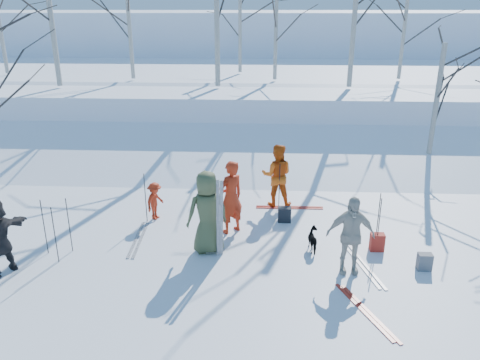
# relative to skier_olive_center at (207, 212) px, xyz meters

# --- Properties ---
(ground) EXTENTS (120.00, 120.00, 0.00)m
(ground) POSITION_rel_skier_olive_center_xyz_m (0.68, -0.20, -0.98)
(ground) COLOR white
(ground) RESTS_ON ground
(snow_ramp) EXTENTS (70.00, 9.49, 4.12)m
(snow_ramp) POSITION_rel_skier_olive_center_xyz_m (0.68, 6.80, -0.83)
(snow_ramp) COLOR white
(snow_ramp) RESTS_ON ground
(snow_plateau) EXTENTS (70.00, 18.00, 2.20)m
(snow_plateau) POSITION_rel_skier_olive_center_xyz_m (0.68, 16.80, 0.02)
(snow_plateau) COLOR white
(snow_plateau) RESTS_ON ground
(far_hill) EXTENTS (90.00, 30.00, 6.00)m
(far_hill) POSITION_rel_skier_olive_center_xyz_m (0.68, 37.80, 1.02)
(far_hill) COLOR white
(far_hill) RESTS_ON ground
(skier_olive_center) EXTENTS (1.12, 0.94, 1.96)m
(skier_olive_center) POSITION_rel_skier_olive_center_xyz_m (0.00, 0.00, 0.00)
(skier_olive_center) COLOR #414B2D
(skier_olive_center) RESTS_ON ground
(skier_red_north) EXTENTS (0.82, 0.79, 1.89)m
(skier_red_north) POSITION_rel_skier_olive_center_xyz_m (0.46, 1.01, -0.03)
(skier_red_north) COLOR #B32810
(skier_red_north) RESTS_ON ground
(skier_redor_behind) EXTENTS (0.91, 0.73, 1.81)m
(skier_redor_behind) POSITION_rel_skier_olive_center_xyz_m (1.64, 2.80, -0.07)
(skier_redor_behind) COLOR #D25310
(skier_redor_behind) RESTS_ON ground
(skier_red_seated) EXTENTS (0.59, 0.76, 1.03)m
(skier_red_seated) POSITION_rel_skier_olive_center_xyz_m (-1.62, 1.69, -0.46)
(skier_red_seated) COLOR #B32810
(skier_red_seated) RESTS_ON ground
(skier_cream_east) EXTENTS (1.02, 0.44, 1.74)m
(skier_cream_east) POSITION_rel_skier_olive_center_xyz_m (3.11, -0.75, -0.11)
(skier_cream_east) COLOR beige
(skier_cream_east) RESTS_ON ground
(dog) EXTENTS (0.39, 0.66, 0.53)m
(dog) POSITION_rel_skier_olive_center_xyz_m (2.48, 0.15, -0.72)
(dog) COLOR black
(dog) RESTS_ON ground
(upright_ski_left) EXTENTS (0.10, 0.17, 1.90)m
(upright_ski_left) POSITION_rel_skier_olive_center_xyz_m (0.27, -0.26, -0.03)
(upright_ski_left) COLOR silver
(upright_ski_left) RESTS_ON ground
(upright_ski_right) EXTENTS (0.12, 0.23, 1.89)m
(upright_ski_right) POSITION_rel_skier_olive_center_xyz_m (0.34, -0.26, -0.03)
(upright_ski_right) COLOR silver
(upright_ski_right) RESTS_ON ground
(ski_pair_a) EXTENTS (0.41, 1.92, 0.02)m
(ski_pair_a) POSITION_rel_skier_olive_center_xyz_m (-1.79, 0.45, -0.97)
(ski_pair_a) COLOR silver
(ski_pair_a) RESTS_ON ground
(ski_pair_b) EXTENTS (1.04, 1.99, 0.02)m
(ski_pair_b) POSITION_rel_skier_olive_center_xyz_m (3.51, -0.54, -0.97)
(ski_pair_b) COLOR silver
(ski_pair_b) RESTS_ON ground
(ski_pair_c) EXTENTS (0.25, 1.90, 0.02)m
(ski_pair_c) POSITION_rel_skier_olive_center_xyz_m (2.02, 2.60, -0.97)
(ski_pair_c) COLOR #AF2619
(ski_pair_c) RESTS_ON ground
(ski_pair_d) EXTENTS (1.55, 2.04, 0.02)m
(ski_pair_d) POSITION_rel_skier_olive_center_xyz_m (3.23, -2.20, -0.97)
(ski_pair_d) COLOR #AF2619
(ski_pair_d) RESTS_ON ground
(ski_pole_a) EXTENTS (0.02, 0.02, 1.34)m
(ski_pole_a) POSITION_rel_skier_olive_center_xyz_m (-3.18, -0.20, -0.31)
(ski_pole_a) COLOR black
(ski_pole_a) RESTS_ON ground
(ski_pole_b) EXTENTS (0.02, 0.02, 1.34)m
(ski_pole_b) POSITION_rel_skier_olive_center_xyz_m (-3.30, -0.71, -0.31)
(ski_pole_b) COLOR black
(ski_pole_b) RESTS_ON ground
(ski_pole_c) EXTENTS (0.02, 0.02, 1.34)m
(ski_pole_c) POSITION_rel_skier_olive_center_xyz_m (-1.83, 1.52, -0.31)
(ski_pole_c) COLOR black
(ski_pole_c) RESTS_ON ground
(ski_pole_d) EXTENTS (0.02, 0.02, 1.34)m
(ski_pole_d) POSITION_rel_skier_olive_center_xyz_m (1.71, 2.50, -0.31)
(ski_pole_d) COLOR black
(ski_pole_d) RESTS_ON ground
(ski_pole_e) EXTENTS (0.02, 0.02, 1.34)m
(ski_pole_e) POSITION_rel_skier_olive_center_xyz_m (3.93, 0.18, -0.31)
(ski_pole_e) COLOR black
(ski_pole_e) RESTS_ON ground
(ski_pole_f) EXTENTS (0.02, 0.02, 1.34)m
(ski_pole_f) POSITION_rel_skier_olive_center_xyz_m (3.98, 0.49, -0.31)
(ski_pole_f) COLOR black
(ski_pole_f) RESTS_ON ground
(ski_pole_g) EXTENTS (0.02, 0.02, 1.34)m
(ski_pole_g) POSITION_rel_skier_olive_center_xyz_m (-3.71, -0.33, -0.31)
(ski_pole_g) COLOR black
(ski_pole_g) RESTS_ON ground
(backpack_red) EXTENTS (0.32, 0.22, 0.42)m
(backpack_red) POSITION_rel_skier_olive_center_xyz_m (3.95, 0.23, -0.77)
(backpack_red) COLOR #AC251A
(backpack_red) RESTS_ON ground
(backpack_grey) EXTENTS (0.30, 0.20, 0.38)m
(backpack_grey) POSITION_rel_skier_olive_center_xyz_m (4.79, -0.59, -0.79)
(backpack_grey) COLOR #57595F
(backpack_grey) RESTS_ON ground
(backpack_dark) EXTENTS (0.34, 0.24, 0.40)m
(backpack_dark) POSITION_rel_skier_olive_center_xyz_m (1.84, 1.69, -0.78)
(backpack_dark) COLOR black
(backpack_dark) RESTS_ON ground
(birch_plateau_a) EXTENTS (3.99, 3.99, 4.84)m
(birch_plateau_a) POSITION_rel_skier_olive_center_xyz_m (1.70, 12.53, 3.64)
(birch_plateau_a) COLOR silver
(birch_plateau_a) RESTS_ON snow_plateau
(birch_plateau_d) EXTENTS (3.62, 3.62, 4.31)m
(birch_plateau_d) POSITION_rel_skier_olive_center_xyz_m (7.54, 12.99, 3.38)
(birch_plateau_d) COLOR silver
(birch_plateau_d) RESTS_ON snow_plateau
(birch_plateau_e) EXTENTS (4.10, 4.10, 5.00)m
(birch_plateau_e) POSITION_rel_skier_olive_center_xyz_m (-4.98, 12.45, 3.72)
(birch_plateau_e) COLOR silver
(birch_plateau_e) RESTS_ON snow_plateau
(birch_plateau_f) EXTENTS (5.38, 5.38, 6.83)m
(birch_plateau_f) POSITION_rel_skier_olive_center_xyz_m (4.82, 10.54, 4.64)
(birch_plateau_f) COLOR silver
(birch_plateau_f) RESTS_ON snow_plateau
(birch_plateau_h) EXTENTS (4.01, 4.01, 4.87)m
(birch_plateau_h) POSITION_rel_skier_olive_center_xyz_m (-0.06, 15.08, 3.66)
(birch_plateau_h) COLOR silver
(birch_plateau_h) RESTS_ON snow_plateau
(birch_edge_e) EXTENTS (3.62, 3.62, 4.31)m
(birch_edge_e) POSITION_rel_skier_olive_center_xyz_m (6.94, 6.04, 1.18)
(birch_edge_e) COLOR silver
(birch_edge_e) RESTS_ON ground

